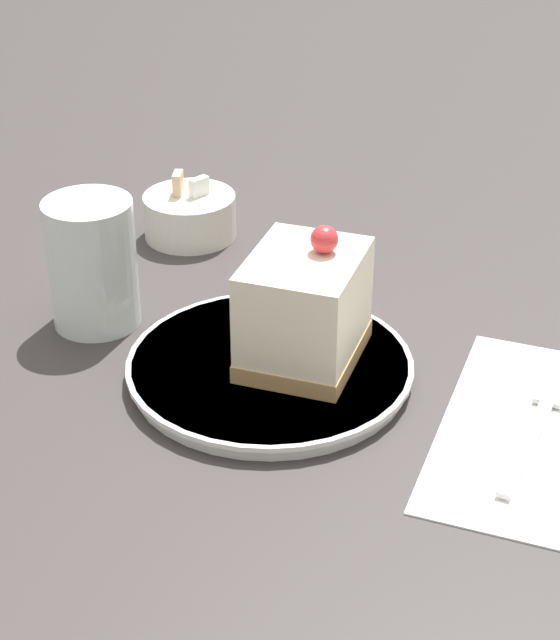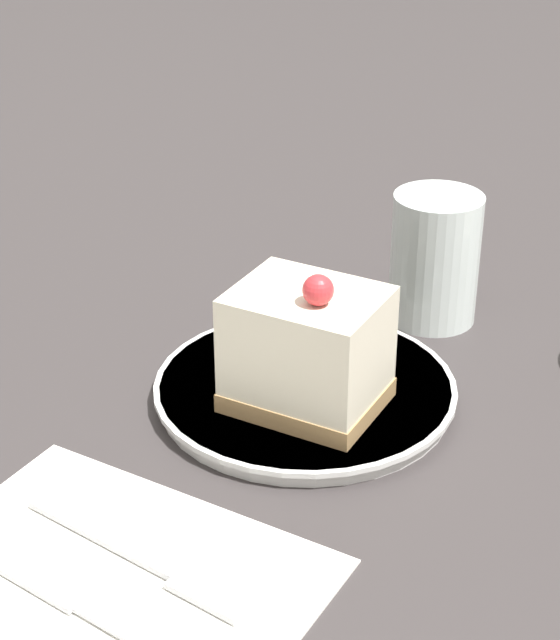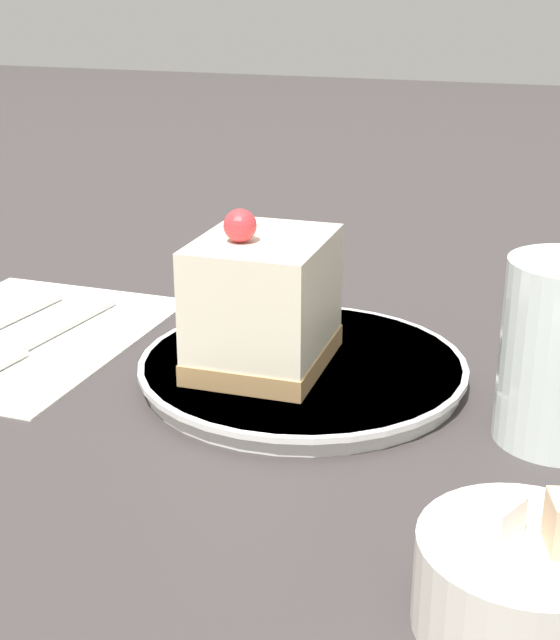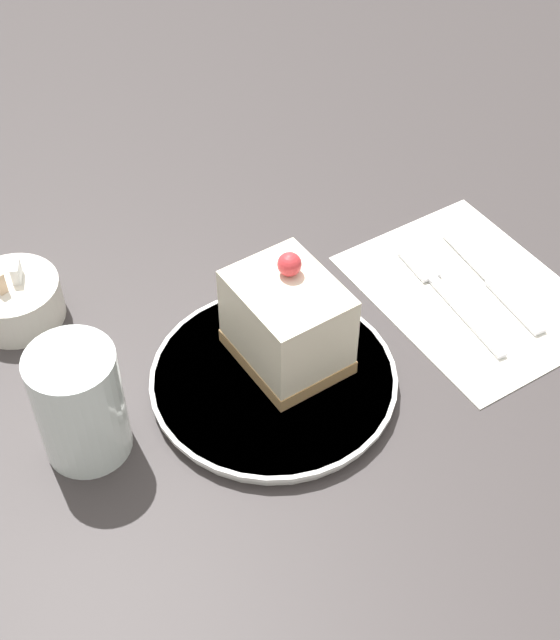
{
  "view_description": "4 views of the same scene",
  "coord_description": "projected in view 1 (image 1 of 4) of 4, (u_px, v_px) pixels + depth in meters",
  "views": [
    {
      "loc": [
        0.24,
        -0.63,
        0.46
      ],
      "look_at": [
        -0.01,
        0.0,
        0.06
      ],
      "focal_mm": 60.0,
      "sensor_mm": 36.0,
      "label": 1
    },
    {
      "loc": [
        0.56,
        0.35,
        0.43
      ],
      "look_at": [
        -0.0,
        0.01,
        0.07
      ],
      "focal_mm": 60.0,
      "sensor_mm": 36.0,
      "label": 2
    },
    {
      "loc": [
        -0.2,
        0.54,
        0.25
      ],
      "look_at": [
        -0.01,
        0.04,
        0.05
      ],
      "focal_mm": 50.0,
      "sensor_mm": 36.0,
      "label": 3
    },
    {
      "loc": [
        -0.28,
        -0.43,
        0.62
      ],
      "look_at": [
        -0.01,
        0.02,
        0.08
      ],
      "focal_mm": 50.0,
      "sensor_mm": 36.0,
      "label": 4
    }
  ],
  "objects": [
    {
      "name": "sugar_bowl",
      "position": [
        190.0,
        215.0,
        1.04
      ],
      "size": [
        0.09,
        0.09,
        0.06
      ],
      "color": "silver",
      "rests_on": "ground_plane"
    },
    {
      "name": "ground_plane",
      "position": [
        289.0,
        393.0,
        0.81
      ],
      "size": [
        4.0,
        4.0,
        0.0
      ],
      "primitive_type": "plane",
      "color": "#383333"
    },
    {
      "name": "cake_slice",
      "position": [
        300.0,
        308.0,
        0.81
      ],
      "size": [
        0.09,
        0.11,
        0.11
      ],
      "rotation": [
        0.0,
        0.0,
        0.05
      ],
      "color": "#AD8451",
      "rests_on": "plate"
    },
    {
      "name": "drinking_glass",
      "position": [
        92.0,
        263.0,
        0.88
      ],
      "size": [
        0.07,
        0.07,
        0.11
      ],
      "color": "silver",
      "rests_on": "ground_plane"
    },
    {
      "name": "plate",
      "position": [
        270.0,
        368.0,
        0.83
      ],
      "size": [
        0.22,
        0.22,
        0.01
      ],
      "color": "silver",
      "rests_on": "ground_plane"
    },
    {
      "name": "fork",
      "position": [
        541.0,
        417.0,
        0.78
      ],
      "size": [
        0.03,
        0.17,
        0.0
      ],
      "rotation": [
        0.0,
        0.0,
        -0.07
      ],
      "color": "silver",
      "rests_on": "napkin"
    }
  ]
}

